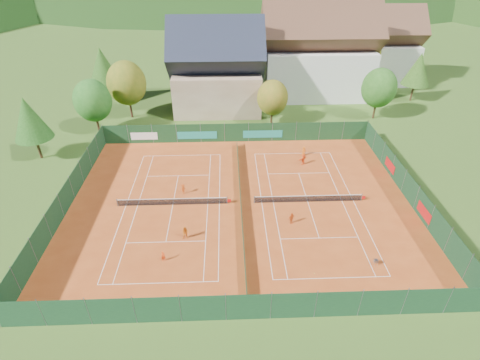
% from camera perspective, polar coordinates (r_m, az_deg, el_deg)
% --- Properties ---
extents(ground, '(600.00, 600.00, 0.00)m').
position_cam_1_polar(ground, '(44.36, 0.10, -3.60)').
color(ground, '#315219').
rests_on(ground, ground).
extents(clay_pad, '(40.00, 32.00, 0.01)m').
position_cam_1_polar(clay_pad, '(44.35, 0.10, -3.57)').
color(clay_pad, '#AB4419').
rests_on(clay_pad, ground).
extents(court_markings_left, '(11.03, 23.83, 0.00)m').
position_cam_1_polar(court_markings_left, '(44.81, -10.20, -3.74)').
color(court_markings_left, white).
rests_on(court_markings_left, ground).
extents(court_markings_right, '(11.03, 23.83, 0.00)m').
position_cam_1_polar(court_markings_right, '(45.31, 10.28, -3.28)').
color(court_markings_right, white).
rests_on(court_markings_right, ground).
extents(tennis_net_left, '(13.30, 0.10, 1.02)m').
position_cam_1_polar(tennis_net_left, '(44.49, -10.07, -3.22)').
color(tennis_net_left, '#59595B').
rests_on(tennis_net_left, ground).
extents(tennis_net_right, '(13.30, 0.10, 1.02)m').
position_cam_1_polar(tennis_net_right, '(45.05, 10.53, -2.77)').
color(tennis_net_right, '#59595B').
rests_on(tennis_net_right, ground).
extents(court_divider, '(0.03, 28.80, 1.00)m').
position_cam_1_polar(court_divider, '(44.05, 0.10, -3.05)').
color(court_divider, '#13351E').
rests_on(court_divider, ground).
extents(fence_north, '(40.00, 0.10, 3.00)m').
position_cam_1_polar(fence_north, '(57.30, -0.99, 7.19)').
color(fence_north, '#14371A').
rests_on(fence_north, ground).
extents(fence_south, '(40.00, 0.04, 3.00)m').
position_cam_1_polar(fence_south, '(31.75, 1.29, -18.80)').
color(fence_south, '#14381E').
rests_on(fence_south, ground).
extents(fence_west, '(0.04, 32.00, 3.00)m').
position_cam_1_polar(fence_west, '(47.26, -24.94, -2.33)').
color(fence_west, '#14381E').
rests_on(fence_west, ground).
extents(fence_east, '(0.09, 32.00, 3.00)m').
position_cam_1_polar(fence_east, '(48.48, 24.44, -1.28)').
color(fence_east, '#12331B').
rests_on(fence_east, ground).
extents(chalet, '(16.20, 12.00, 16.00)m').
position_cam_1_polar(chalet, '(68.51, -3.53, 16.17)').
color(chalet, tan).
rests_on(chalet, ground).
extents(hotel_block_a, '(21.60, 11.00, 17.25)m').
position_cam_1_polar(hotel_block_a, '(76.08, 11.72, 17.90)').
color(hotel_block_a, silver).
rests_on(hotel_block_a, ground).
extents(hotel_block_b, '(17.28, 10.00, 15.50)m').
position_cam_1_polar(hotel_block_b, '(87.81, 19.90, 18.17)').
color(hotel_block_b, silver).
rests_on(hotel_block_b, ground).
extents(tree_west_front, '(5.72, 5.72, 8.69)m').
position_cam_1_polar(tree_west_front, '(62.89, -21.55, 11.19)').
color(tree_west_front, '#482B1A').
rests_on(tree_west_front, ground).
extents(tree_west_mid, '(6.44, 6.44, 9.78)m').
position_cam_1_polar(tree_west_mid, '(66.94, -16.90, 13.94)').
color(tree_west_mid, '#472A19').
rests_on(tree_west_mid, ground).
extents(tree_west_back, '(5.60, 5.60, 10.00)m').
position_cam_1_polar(tree_west_back, '(75.75, -20.24, 16.04)').
color(tree_west_back, '#49311A').
rests_on(tree_west_back, ground).
extents(tree_center, '(5.01, 5.01, 7.60)m').
position_cam_1_polar(tree_center, '(61.97, 4.97, 12.40)').
color(tree_center, '#432D18').
rests_on(tree_center, ground).
extents(tree_east_front, '(5.72, 5.72, 8.69)m').
position_cam_1_polar(tree_east_front, '(68.10, 20.43, 13.01)').
color(tree_east_front, '#422F17').
rests_on(tree_east_front, ground).
extents(tree_east_mid, '(5.04, 5.04, 9.00)m').
position_cam_1_polar(tree_east_mid, '(78.96, 25.51, 15.02)').
color(tree_east_mid, '#412C17').
rests_on(tree_east_mid, ground).
extents(tree_west_side, '(5.04, 5.04, 9.00)m').
position_cam_1_polar(tree_west_side, '(58.18, -29.50, 8.19)').
color(tree_west_side, '#452C18').
rests_on(tree_west_side, ground).
extents(tree_east_back, '(7.15, 7.15, 10.86)m').
position_cam_1_polar(tree_east_back, '(82.76, 18.15, 17.75)').
color(tree_east_back, '#49321A').
rests_on(tree_east_back, ground).
extents(mountain_backdrop, '(820.00, 530.00, 242.00)m').
position_cam_1_polar(mountain_backdrop, '(278.65, 4.32, 19.26)').
color(mountain_backdrop, black).
rests_on(mountain_backdrop, ground).
extents(ball_hopper, '(0.34, 0.34, 0.80)m').
position_cam_1_polar(ball_hopper, '(38.70, 20.01, -11.52)').
color(ball_hopper, slate).
rests_on(ball_hopper, ground).
extents(loose_ball_0, '(0.07, 0.07, 0.07)m').
position_cam_1_polar(loose_ball_0, '(40.23, -15.20, -9.47)').
color(loose_ball_0, '#CCD833').
rests_on(loose_ball_0, ground).
extents(loose_ball_1, '(0.07, 0.07, 0.07)m').
position_cam_1_polar(loose_ball_1, '(36.73, 11.28, -13.81)').
color(loose_ball_1, '#CCD833').
rests_on(loose_ball_1, ground).
extents(loose_ball_2, '(0.07, 0.07, 0.07)m').
position_cam_1_polar(loose_ball_2, '(47.22, 3.38, -1.04)').
color(loose_ball_2, '#CCD833').
rests_on(loose_ball_2, ground).
extents(player_left_near, '(0.51, 0.44, 1.18)m').
position_cam_1_polar(player_left_near, '(37.59, -11.62, -11.32)').
color(player_left_near, '#EF4C15').
rests_on(player_left_near, ground).
extents(player_left_mid, '(0.75, 0.59, 1.53)m').
position_cam_1_polar(player_left_mid, '(39.46, -8.30, -8.00)').
color(player_left_mid, '#D56313').
rests_on(player_left_mid, ground).
extents(player_left_far, '(0.97, 0.70, 1.35)m').
position_cam_1_polar(player_left_far, '(46.15, -8.66, -1.35)').
color(player_left_far, '#CC4812').
rests_on(player_left_far, ground).
extents(player_right_near, '(0.89, 0.73, 1.43)m').
position_cam_1_polar(player_right_near, '(41.39, 7.85, -5.79)').
color(player_right_near, '#CC4712').
rests_on(player_right_near, ground).
extents(player_right_far_a, '(0.77, 0.59, 1.40)m').
position_cam_1_polar(player_right_far_a, '(54.53, 9.68, 4.36)').
color(player_right_far_a, orange).
rests_on(player_right_far_a, ground).
extents(player_right_far_b, '(1.44, 1.18, 1.54)m').
position_cam_1_polar(player_right_far_b, '(52.28, 9.60, 3.12)').
color(player_right_far_b, '#FA5016').
rests_on(player_right_far_b, ground).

